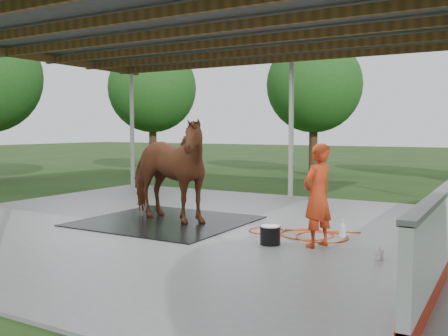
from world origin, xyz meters
The scene contains 11 objects.
ground centered at (0.00, 0.00, 0.00)m, with size 100.00×100.00×0.00m, color #1E3814.
concrete_slab centered at (0.00, 0.00, 0.03)m, with size 12.00×10.00×0.05m, color slate.
pavilion_structure centered at (0.00, 0.00, 3.97)m, with size 12.60×10.60×4.05m.
tree_belt centered at (0.30, 0.90, 3.79)m, with size 28.00×28.00×5.80m.
rubber_mat centered at (-0.78, -0.05, 0.06)m, with size 3.18×2.98×0.02m, color black.
horse centered at (-0.78, -0.05, 1.11)m, with size 1.11×2.45×2.07m, color brown.
handler centered at (2.65, -0.59, 0.88)m, with size 0.61×0.40×1.67m, color #A92E12.
wash_bucket centered at (1.93, -0.83, 0.21)m, with size 0.34×0.34×0.31m.
soap_bottle_a centered at (2.83, 0.19, 0.22)m, with size 0.13×0.13×0.33m, color silver.
soap_bottle_b centered at (3.70, -0.91, 0.16)m, with size 0.10×0.10×0.22m, color #338CD8.
hose_coil centered at (2.16, 0.14, 0.06)m, with size 1.90×1.17×0.02m.
Camera 1 is at (5.32, -8.20, 1.94)m, focal length 40.00 mm.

